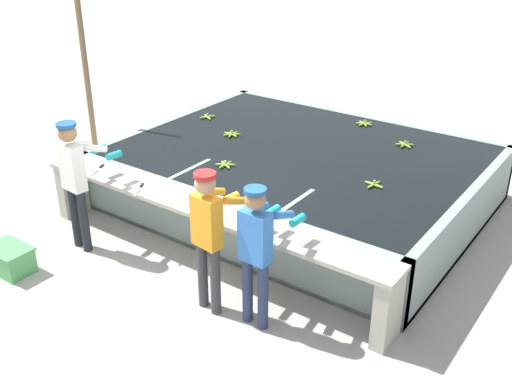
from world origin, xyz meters
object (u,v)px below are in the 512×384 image
at_px(support_post_left, 86,74).
at_px(banana_bunch_floating_1, 225,165).
at_px(banana_bunch_floating_5, 207,117).
at_px(worker_2, 257,244).
at_px(knife_0, 140,187).
at_px(worker_0, 76,174).
at_px(banana_bunch_floating_0, 232,134).
at_px(banana_bunch_floating_2, 405,145).
at_px(banana_bunch_floating_3, 374,185).
at_px(knife_1, 99,168).
at_px(banana_bunch_floating_4, 364,123).
at_px(worker_1, 209,229).
at_px(crate, 10,259).

bearing_deg(support_post_left, banana_bunch_floating_1, -3.25).
bearing_deg(banana_bunch_floating_5, worker_2, -43.50).
relative_size(knife_0, support_post_left, 0.10).
distance_m(worker_0, banana_bunch_floating_1, 1.93).
xyz_separation_m(banana_bunch_floating_0, banana_bunch_floating_2, (2.31, 1.12, 0.00)).
distance_m(banana_bunch_floating_2, knife_0, 3.86).
distance_m(worker_2, banana_bunch_floating_1, 2.29).
height_order(banana_bunch_floating_3, knife_1, banana_bunch_floating_3).
height_order(banana_bunch_floating_1, banana_bunch_floating_4, same).
relative_size(worker_1, banana_bunch_floating_5, 6.20).
bearing_deg(banana_bunch_floating_2, knife_1, -133.00).
bearing_deg(worker_1, knife_0, 162.05).
bearing_deg(banana_bunch_floating_1, support_post_left, 176.75).
bearing_deg(crate, banana_bunch_floating_4, 68.13).
distance_m(worker_1, banana_bunch_floating_1, 2.00).
bearing_deg(worker_2, banana_bunch_floating_2, 90.09).
relative_size(worker_1, knife_1, 4.82).
distance_m(banana_bunch_floating_5, knife_1, 2.46).
xyz_separation_m(banana_bunch_floating_3, knife_1, (-3.18, -1.63, -0.01)).
xyz_separation_m(worker_2, crate, (-2.95, -0.93, -0.78)).
xyz_separation_m(banana_bunch_floating_0, banana_bunch_floating_5, (-0.82, 0.41, 0.00)).
height_order(worker_0, banana_bunch_floating_3, worker_0).
distance_m(worker_2, knife_0, 2.11).
bearing_deg(banana_bunch_floating_1, banana_bunch_floating_3, 17.04).
distance_m(knife_0, support_post_left, 2.89).
height_order(banana_bunch_floating_2, support_post_left, support_post_left).
xyz_separation_m(banana_bunch_floating_1, banana_bunch_floating_4, (0.76, 2.60, -0.00)).
relative_size(banana_bunch_floating_1, crate, 0.51).
bearing_deg(crate, worker_1, 19.53).
height_order(banana_bunch_floating_0, banana_bunch_floating_3, same).
bearing_deg(banana_bunch_floating_3, crate, -135.84).
relative_size(worker_1, knife_0, 5.05).
xyz_separation_m(worker_0, knife_1, (-0.26, 0.57, -0.19)).
bearing_deg(banana_bunch_floating_4, worker_2, -77.86).
relative_size(banana_bunch_floating_2, banana_bunch_floating_5, 1.08).
xyz_separation_m(worker_0, worker_2, (2.69, 0.04, -0.08)).
bearing_deg(banana_bunch_floating_5, banana_bunch_floating_1, -43.32).
relative_size(banana_bunch_floating_3, support_post_left, 0.09).
bearing_deg(banana_bunch_floating_1, banana_bunch_floating_2, 51.82).
relative_size(worker_0, banana_bunch_floating_4, 5.98).
distance_m(banana_bunch_floating_2, support_post_left, 4.97).
relative_size(banana_bunch_floating_4, crate, 0.51).
distance_m(worker_1, banana_bunch_floating_5, 4.01).
bearing_deg(banana_bunch_floating_0, worker_0, -98.28).
distance_m(worker_0, knife_1, 0.65).
relative_size(worker_1, banana_bunch_floating_1, 5.74).
height_order(banana_bunch_floating_0, banana_bunch_floating_2, same).
bearing_deg(banana_bunch_floating_5, banana_bunch_floating_2, 12.69).
bearing_deg(worker_0, support_post_left, 135.67).
bearing_deg(banana_bunch_floating_0, worker_2, -47.95).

